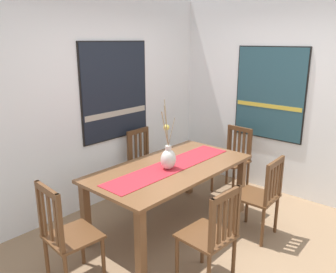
% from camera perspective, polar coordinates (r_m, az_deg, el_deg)
% --- Properties ---
extents(ground_plane, '(6.40, 6.40, 0.03)m').
position_cam_1_polar(ground_plane, '(3.82, 7.97, -18.32)').
color(ground_plane, '#8E7051').
extents(wall_back, '(6.40, 0.12, 2.70)m').
position_cam_1_polar(wall_back, '(4.52, -11.41, 5.72)').
color(wall_back, white).
rests_on(wall_back, ground_plane).
extents(wall_side, '(0.12, 6.40, 2.70)m').
position_cam_1_polar(wall_side, '(4.90, 20.88, 5.77)').
color(wall_side, white).
rests_on(wall_side, ground_plane).
extents(dining_table, '(1.91, 0.98, 0.75)m').
position_cam_1_polar(dining_table, '(3.89, 0.42, -6.36)').
color(dining_table, brown).
rests_on(dining_table, ground_plane).
extents(table_runner, '(1.76, 0.36, 0.01)m').
position_cam_1_polar(table_runner, '(3.85, 0.42, -4.96)').
color(table_runner, '#B7232D').
rests_on(table_runner, dining_table).
extents(centerpiece_vase, '(0.19, 0.16, 0.76)m').
position_cam_1_polar(centerpiece_vase, '(3.73, 0.04, -3.47)').
color(centerpiece_vase, silver).
rests_on(centerpiece_vase, dining_table).
extents(chair_0, '(0.43, 0.43, 0.92)m').
position_cam_1_polar(chair_0, '(4.81, -3.82, -4.05)').
color(chair_0, brown).
rests_on(chair_0, ground_plane).
extents(chair_1, '(0.45, 0.45, 0.98)m').
position_cam_1_polar(chair_1, '(3.19, -16.51, -15.35)').
color(chair_1, brown).
rests_on(chair_1, ground_plane).
extents(chair_2, '(0.44, 0.44, 0.93)m').
position_cam_1_polar(chair_2, '(4.98, 10.82, -3.52)').
color(chair_2, brown).
rests_on(chair_2, ground_plane).
extents(chair_3, '(0.44, 0.44, 0.94)m').
position_cam_1_polar(chair_3, '(3.10, 7.31, -15.83)').
color(chair_3, brown).
rests_on(chair_3, ground_plane).
extents(chair_4, '(0.44, 0.44, 0.92)m').
position_cam_1_polar(chair_4, '(3.91, 15.24, -9.37)').
color(chair_4, brown).
rests_on(chair_4, ground_plane).
extents(painting_on_back_wall, '(1.09, 0.05, 1.27)m').
position_cam_1_polar(painting_on_back_wall, '(4.58, -8.79, 7.47)').
color(painting_on_back_wall, black).
extents(painting_on_side_wall, '(0.05, 1.01, 1.28)m').
position_cam_1_polar(painting_on_side_wall, '(4.98, 16.54, 6.84)').
color(painting_on_side_wall, black).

